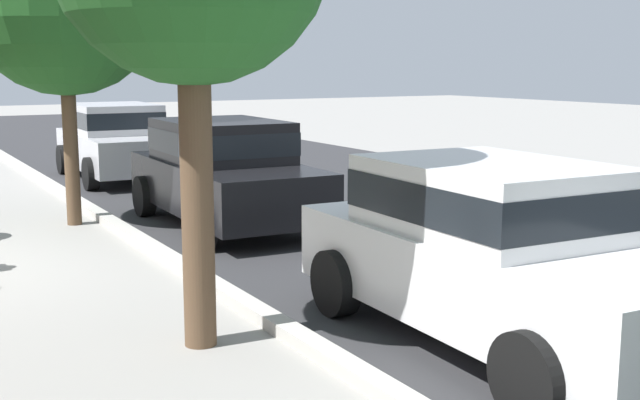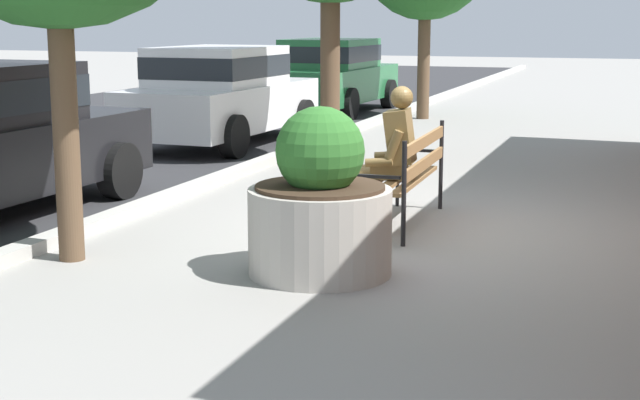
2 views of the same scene
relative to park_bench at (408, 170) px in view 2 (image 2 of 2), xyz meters
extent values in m
plane|color=gray|center=(-0.23, -0.12, -0.54)|extent=(80.00, 80.00, 0.00)
cube|color=#B2AFA8|center=(-0.23, 2.78, -0.48)|extent=(60.00, 0.20, 0.12)
cube|color=olive|center=(0.00, -0.07, -0.09)|extent=(1.70, 0.15, 0.04)
cube|color=olive|center=(0.00, 0.11, -0.09)|extent=(1.70, 0.15, 0.04)
cube|color=olive|center=(-0.01, 0.29, -0.09)|extent=(1.70, 0.15, 0.04)
cube|color=olive|center=(0.00, -0.16, 0.08)|extent=(1.70, 0.08, 0.11)
cube|color=olive|center=(0.00, -0.16, 0.30)|extent=(1.70, 0.08, 0.11)
cylinder|color=black|center=(-0.89, 0.29, -0.32)|extent=(0.04, 0.04, 0.45)
cylinder|color=black|center=(-0.88, -0.18, -0.07)|extent=(0.04, 0.04, 0.95)
cube|color=black|center=(-0.88, 0.09, 0.08)|extent=(0.05, 0.48, 0.03)
cylinder|color=black|center=(0.87, 0.33, -0.32)|extent=(0.04, 0.04, 0.45)
cylinder|color=black|center=(0.88, -0.14, -0.07)|extent=(0.04, 0.04, 0.95)
cube|color=black|center=(0.88, 0.13, 0.08)|extent=(0.05, 0.48, 0.03)
cube|color=brown|center=(-0.07, 0.17, 0.02)|extent=(0.37, 0.35, 0.16)
cube|color=brown|center=(-0.06, 0.07, 0.34)|extent=(0.38, 0.32, 0.55)
sphere|color=brown|center=(-0.06, 0.06, 0.72)|extent=(0.22, 0.22, 0.22)
cylinder|color=brown|center=(-0.29, 0.07, 0.29)|extent=(0.11, 0.19, 0.29)
cylinder|color=brown|center=(-0.31, 0.21, 0.12)|extent=(0.10, 0.27, 0.10)
cylinder|color=brown|center=(0.15, 0.11, 0.29)|extent=(0.11, 0.19, 0.29)
cylinder|color=brown|center=(0.15, 0.25, 0.12)|extent=(0.10, 0.27, 0.10)
cylinder|color=brown|center=(-0.18, 0.30, -0.02)|extent=(0.16, 0.37, 0.14)
cylinder|color=brown|center=(-0.19, 0.48, -0.29)|extent=(0.11, 0.11, 0.50)
cube|color=brown|center=(-0.20, 0.54, -0.51)|extent=(0.13, 0.25, 0.07)
cylinder|color=brown|center=(0.00, 0.32, -0.02)|extent=(0.16, 0.37, 0.14)
cylinder|color=brown|center=(-0.01, 0.50, -0.29)|extent=(0.11, 0.11, 0.50)
cube|color=brown|center=(-0.02, 0.56, -0.51)|extent=(0.13, 0.25, 0.07)
cube|color=brown|center=(0.11, 0.61, -0.46)|extent=(0.29, 0.20, 0.16)
cylinder|color=#A8A399|center=(-1.99, 0.21, -0.20)|extent=(1.14, 1.14, 0.69)
cylinder|color=#38281C|center=(-1.99, 0.21, 0.16)|extent=(1.03, 1.03, 0.03)
sphere|color=#2D6B28|center=(-1.99, 0.21, 0.45)|extent=(0.70, 0.70, 0.70)
cylinder|color=brown|center=(-2.27, 2.34, 0.63)|extent=(0.21, 0.21, 2.35)
cylinder|color=brown|center=(3.63, 2.04, 0.72)|extent=(0.27, 0.27, 2.53)
cylinder|color=brown|center=(9.73, 2.15, 0.62)|extent=(0.25, 0.25, 2.33)
cylinder|color=black|center=(0.25, 3.39, -0.22)|extent=(0.65, 0.24, 0.64)
cube|color=silver|center=(4.86, 4.28, 0.07)|extent=(4.15, 1.82, 0.70)
cube|color=silver|center=(4.71, 4.28, 0.72)|extent=(2.18, 1.62, 0.60)
cube|color=black|center=(4.71, 4.28, 0.72)|extent=(2.19, 1.64, 0.33)
cylinder|color=black|center=(6.21, 5.09, -0.22)|extent=(0.65, 0.24, 0.64)
cylinder|color=black|center=(6.16, 3.39, -0.22)|extent=(0.65, 0.24, 0.64)
cylinder|color=black|center=(3.55, 5.17, -0.22)|extent=(0.65, 0.24, 0.64)
cylinder|color=black|center=(3.50, 3.47, -0.22)|extent=(0.65, 0.24, 0.64)
cube|color=#236638|center=(10.36, 4.28, 0.07)|extent=(4.15, 1.82, 0.70)
cube|color=#236638|center=(10.21, 4.28, 0.72)|extent=(2.18, 1.62, 0.60)
cube|color=black|center=(10.21, 4.28, 0.72)|extent=(2.19, 1.64, 0.33)
cylinder|color=black|center=(11.72, 5.09, -0.22)|extent=(0.65, 0.24, 0.64)
cylinder|color=black|center=(11.67, 3.39, -0.22)|extent=(0.65, 0.24, 0.64)
cylinder|color=black|center=(9.06, 5.17, -0.22)|extent=(0.65, 0.24, 0.64)
cylinder|color=black|center=(9.01, 3.47, -0.22)|extent=(0.65, 0.24, 0.64)
camera|label=1|loc=(9.91, -0.35, 1.83)|focal=45.42mm
camera|label=2|loc=(-8.90, -2.22, 1.48)|focal=53.12mm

